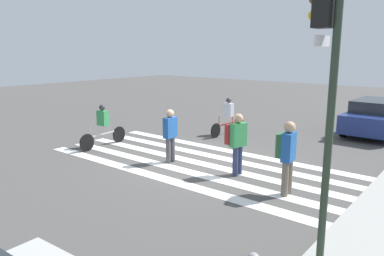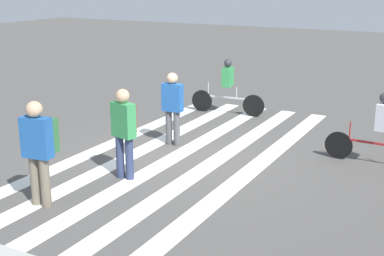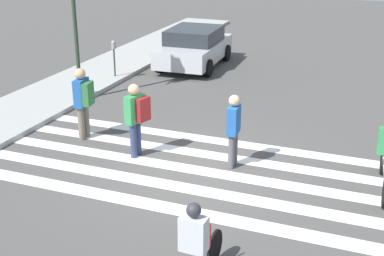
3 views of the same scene
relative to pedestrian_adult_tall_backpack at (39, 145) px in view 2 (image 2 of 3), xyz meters
The scene contains 7 objects.
ground_plane 3.67m from the pedestrian_adult_tall_backpack, 102.23° to the right, with size 60.00×60.00×0.00m, color #4C4947.
crosswalk_stripes 3.67m from the pedestrian_adult_tall_backpack, 102.23° to the right, with size 4.03×10.00×0.01m.
pedestrian_adult_tall_backpack is the anchor object (origin of this frame).
pedestrian_adult_yellow_jacket 1.83m from the pedestrian_adult_tall_backpack, 106.03° to the right, with size 0.54×0.49×1.79m.
pedestrian_child_with_backpack 4.07m from the pedestrian_adult_tall_backpack, 93.37° to the right, with size 0.49×0.26×1.72m.
cyclist_mid_street 6.83m from the pedestrian_adult_tall_backpack, 134.58° to the right, with size 2.33×0.41×1.57m.
cyclist_near_curb 7.33m from the pedestrian_adult_tall_backpack, 91.16° to the right, with size 2.20×0.42×1.59m.
Camera 2 is at (-5.62, 9.78, 3.85)m, focal length 50.00 mm.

